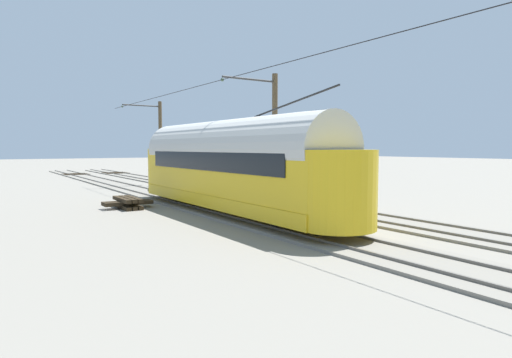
% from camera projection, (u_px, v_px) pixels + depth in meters
% --- Properties ---
extents(ground_plane, '(220.00, 220.00, 0.00)m').
position_uv_depth(ground_plane, '(233.00, 203.00, 23.86)').
color(ground_plane, gray).
extents(track_streetcar_siding, '(2.80, 80.00, 0.18)m').
position_uv_depth(track_streetcar_siding, '(262.00, 199.00, 25.32)').
color(track_streetcar_siding, slate).
rests_on(track_streetcar_siding, ground).
extents(track_adjacent_siding, '(2.80, 80.00, 0.18)m').
position_uv_depth(track_adjacent_siding, '(194.00, 204.00, 22.92)').
color(track_adjacent_siding, slate).
rests_on(track_adjacent_siding, ground).
extents(vintage_streetcar, '(2.65, 16.41, 4.89)m').
position_uv_depth(vintage_streetcar, '(229.00, 165.00, 19.68)').
color(vintage_streetcar, gold).
rests_on(vintage_streetcar, ground).
extents(catenary_pole_foreground, '(3.21, 0.28, 6.71)m').
position_uv_depth(catenary_pole_foreground, '(159.00, 142.00, 34.61)').
color(catenary_pole_foreground, '#4C3D28').
rests_on(catenary_pole_foreground, ground).
extents(catenary_pole_mid_near, '(3.21, 0.28, 6.71)m').
position_uv_depth(catenary_pole_mid_near, '(273.00, 138.00, 21.68)').
color(catenary_pole_mid_near, '#4C3D28').
rests_on(catenary_pole_mid_near, ground).
extents(overhead_wire_run, '(3.00, 35.09, 0.18)m').
position_uv_depth(overhead_wire_run, '(215.00, 82.00, 20.61)').
color(overhead_wire_run, black).
rests_on(overhead_wire_run, ground).
extents(switch_stand, '(0.50, 0.30, 1.24)m').
position_uv_depth(switch_stand, '(188.00, 175.00, 37.16)').
color(switch_stand, black).
rests_on(switch_stand, ground).
extents(spare_tie_stack, '(2.40, 2.40, 0.54)m').
position_uv_depth(spare_tie_stack, '(128.00, 203.00, 21.84)').
color(spare_tie_stack, '#2D2316').
rests_on(spare_tie_stack, ground).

